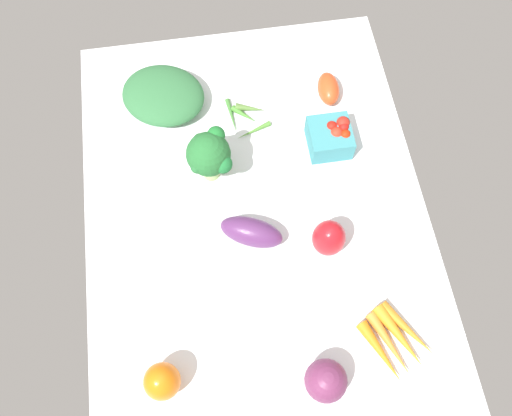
{
  "coord_description": "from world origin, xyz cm",
  "views": [
    {
      "loc": [
        48.23,
        -7.36,
        112.58
      ],
      "look_at": [
        0.0,
        0.0,
        4.0
      ],
      "focal_mm": 37.89,
      "sensor_mm": 36.0,
      "label": 1
    }
  ],
  "objects_px": {
    "eggplant": "(251,232)",
    "carrot_bunch": "(395,340)",
    "roma_tomato": "(328,89)",
    "okra_pile": "(246,116)",
    "red_onion_center": "(326,381)",
    "berry_basket": "(331,136)",
    "leafy_greens_clump": "(163,95)",
    "broccoli_head": "(209,155)",
    "bell_pepper_red": "(329,238)",
    "bell_pepper_orange": "(162,381)"
  },
  "relations": [
    {
      "from": "red_onion_center",
      "to": "bell_pepper_orange",
      "type": "bearing_deg",
      "value": -98.43
    },
    {
      "from": "roma_tomato",
      "to": "broccoli_head",
      "type": "distance_m",
      "value": 0.36
    },
    {
      "from": "carrot_bunch",
      "to": "red_onion_center",
      "type": "relative_size",
      "value": 2.02
    },
    {
      "from": "roma_tomato",
      "to": "broccoli_head",
      "type": "bearing_deg",
      "value": 122.29
    },
    {
      "from": "roma_tomato",
      "to": "bell_pepper_red",
      "type": "bearing_deg",
      "value": 170.46
    },
    {
      "from": "red_onion_center",
      "to": "bell_pepper_red",
      "type": "xyz_separation_m",
      "value": [
        -0.28,
        0.06,
        0.01
      ]
    },
    {
      "from": "bell_pepper_red",
      "to": "broccoli_head",
      "type": "xyz_separation_m",
      "value": [
        -0.21,
        -0.22,
        0.04
      ]
    },
    {
      "from": "carrot_bunch",
      "to": "okra_pile",
      "type": "bearing_deg",
      "value": -159.23
    },
    {
      "from": "bell_pepper_orange",
      "to": "leafy_greens_clump",
      "type": "xyz_separation_m",
      "value": [
        -0.66,
        0.05,
        -0.01
      ]
    },
    {
      "from": "red_onion_center",
      "to": "broccoli_head",
      "type": "height_order",
      "value": "broccoli_head"
    },
    {
      "from": "leafy_greens_clump",
      "to": "carrot_bunch",
      "type": "bearing_deg",
      "value": 32.28
    },
    {
      "from": "carrot_bunch",
      "to": "broccoli_head",
      "type": "xyz_separation_m",
      "value": [
        -0.44,
        -0.32,
        0.07
      ]
    },
    {
      "from": "okra_pile",
      "to": "broccoli_head",
      "type": "xyz_separation_m",
      "value": [
        0.14,
        -0.1,
        0.08
      ]
    },
    {
      "from": "carrot_bunch",
      "to": "roma_tomato",
      "type": "xyz_separation_m",
      "value": [
        -0.61,
        -0.01,
        0.01
      ]
    },
    {
      "from": "bell_pepper_orange",
      "to": "broccoli_head",
      "type": "xyz_separation_m",
      "value": [
        -0.45,
        0.15,
        0.04
      ]
    },
    {
      "from": "eggplant",
      "to": "broccoli_head",
      "type": "bearing_deg",
      "value": 135.82
    },
    {
      "from": "berry_basket",
      "to": "roma_tomato",
      "type": "distance_m",
      "value": 0.14
    },
    {
      "from": "okra_pile",
      "to": "broccoli_head",
      "type": "bearing_deg",
      "value": -35.21
    },
    {
      "from": "bell_pepper_orange",
      "to": "red_onion_center",
      "type": "bearing_deg",
      "value": 81.57
    },
    {
      "from": "broccoli_head",
      "to": "roma_tomato",
      "type": "bearing_deg",
      "value": 119.7
    },
    {
      "from": "roma_tomato",
      "to": "berry_basket",
      "type": "bearing_deg",
      "value": 172.87
    },
    {
      "from": "eggplant",
      "to": "carrot_bunch",
      "type": "xyz_separation_m",
      "value": [
        0.27,
        0.25,
        -0.02
      ]
    },
    {
      "from": "leafy_greens_clump",
      "to": "roma_tomato",
      "type": "bearing_deg",
      "value": 84.77
    },
    {
      "from": "eggplant",
      "to": "berry_basket",
      "type": "relative_size",
      "value": 1.42
    },
    {
      "from": "eggplant",
      "to": "leafy_greens_clump",
      "type": "xyz_separation_m",
      "value": [
        -0.38,
        -0.16,
        0.0
      ]
    },
    {
      "from": "broccoli_head",
      "to": "eggplant",
      "type": "bearing_deg",
      "value": 21.33
    },
    {
      "from": "red_onion_center",
      "to": "roma_tomato",
      "type": "relative_size",
      "value": 0.91
    },
    {
      "from": "berry_basket",
      "to": "bell_pepper_orange",
      "type": "height_order",
      "value": "bell_pepper_orange"
    },
    {
      "from": "eggplant",
      "to": "carrot_bunch",
      "type": "height_order",
      "value": "eggplant"
    },
    {
      "from": "red_onion_center",
      "to": "bell_pepper_red",
      "type": "distance_m",
      "value": 0.29
    },
    {
      "from": "okra_pile",
      "to": "bell_pepper_orange",
      "type": "distance_m",
      "value": 0.64
    },
    {
      "from": "broccoli_head",
      "to": "leafy_greens_clump",
      "type": "bearing_deg",
      "value": -156.6
    },
    {
      "from": "berry_basket",
      "to": "leafy_greens_clump",
      "type": "xyz_separation_m",
      "value": [
        -0.18,
        -0.38,
        -0.0
      ]
    },
    {
      "from": "leafy_greens_clump",
      "to": "roma_tomato",
      "type": "relative_size",
      "value": 2.22
    },
    {
      "from": "leafy_greens_clump",
      "to": "okra_pile",
      "type": "bearing_deg",
      "value": 69.37
    },
    {
      "from": "bell_pepper_red",
      "to": "broccoli_head",
      "type": "distance_m",
      "value": 0.31
    },
    {
      "from": "leafy_greens_clump",
      "to": "broccoli_head",
      "type": "relative_size",
      "value": 1.45
    },
    {
      "from": "leafy_greens_clump",
      "to": "broccoli_head",
      "type": "bearing_deg",
      "value": 23.4
    },
    {
      "from": "berry_basket",
      "to": "carrot_bunch",
      "type": "height_order",
      "value": "berry_basket"
    },
    {
      "from": "bell_pepper_orange",
      "to": "leafy_greens_clump",
      "type": "relative_size",
      "value": 0.42
    },
    {
      "from": "eggplant",
      "to": "carrot_bunch",
      "type": "bearing_deg",
      "value": -22.17
    },
    {
      "from": "red_onion_center",
      "to": "leafy_greens_clump",
      "type": "bearing_deg",
      "value": -160.35
    },
    {
      "from": "eggplant",
      "to": "roma_tomato",
      "type": "xyz_separation_m",
      "value": [
        -0.35,
        0.24,
        -0.0
      ]
    },
    {
      "from": "broccoli_head",
      "to": "red_onion_center",
      "type": "bearing_deg",
      "value": 17.98
    },
    {
      "from": "bell_pepper_orange",
      "to": "leafy_greens_clump",
      "type": "distance_m",
      "value": 0.66
    },
    {
      "from": "okra_pile",
      "to": "carrot_bunch",
      "type": "height_order",
      "value": "carrot_bunch"
    },
    {
      "from": "eggplant",
      "to": "carrot_bunch",
      "type": "relative_size",
      "value": 0.82
    },
    {
      "from": "bell_pepper_red",
      "to": "broccoli_head",
      "type": "height_order",
      "value": "broccoli_head"
    },
    {
      "from": "okra_pile",
      "to": "bell_pepper_orange",
      "type": "height_order",
      "value": "bell_pepper_orange"
    },
    {
      "from": "okra_pile",
      "to": "red_onion_center",
      "type": "xyz_separation_m",
      "value": [
        0.63,
        0.06,
        0.03
      ]
    }
  ]
}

